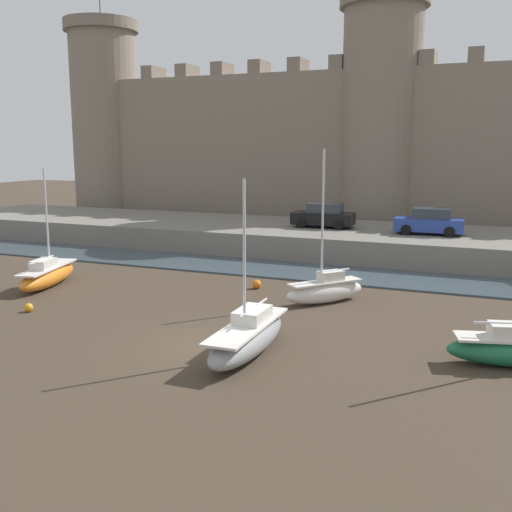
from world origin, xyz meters
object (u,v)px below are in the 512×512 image
sailboat_near_channel_left (48,275)px  mooring_buoy_near_channel (29,308)px  mooring_buoy_near_shore (257,284)px  car_quay_centre_west (430,222)px  sailboat_foreground_right (325,289)px  car_quay_centre_east (324,216)px  sailboat_midflat_centre (248,337)px

sailboat_near_channel_left → mooring_buoy_near_channel: bearing=-58.2°
mooring_buoy_near_shore → sailboat_near_channel_left: bearing=-160.2°
mooring_buoy_near_channel → car_quay_centre_west: size_ratio=0.09×
sailboat_foreground_right → car_quay_centre_east: 13.80m
mooring_buoy_near_shore → car_quay_centre_west: car_quay_centre_west is taller
sailboat_near_channel_left → car_quay_centre_east: (9.90, 15.37, 1.76)m
sailboat_near_channel_left → car_quay_centre_west: size_ratio=1.41×
sailboat_near_channel_left → car_quay_centre_west: sailboat_near_channel_left is taller
sailboat_near_channel_left → sailboat_midflat_centre: size_ratio=0.99×
mooring_buoy_near_channel → car_quay_centre_west: bearing=52.7°
car_quay_centre_west → sailboat_near_channel_left: bearing=-138.7°
sailboat_near_channel_left → sailboat_foreground_right: bearing=9.3°
sailboat_near_channel_left → mooring_buoy_near_shore: sailboat_near_channel_left is taller
car_quay_centre_east → car_quay_centre_west: bearing=-5.0°
sailboat_near_channel_left → mooring_buoy_near_channel: size_ratio=15.71×
sailboat_foreground_right → mooring_buoy_near_channel: 12.92m
car_quay_centre_east → sailboat_foreground_right: bearing=-73.5°
mooring_buoy_near_channel → car_quay_centre_west: car_quay_centre_west is taller
car_quay_centre_west → car_quay_centre_east: same height
sailboat_foreground_right → car_quay_centre_west: size_ratio=1.65×
sailboat_near_channel_left → sailboat_foreground_right: (13.78, 2.25, 0.02)m
sailboat_near_channel_left → mooring_buoy_near_shore: 10.53m
car_quay_centre_west → car_quay_centre_east: (-6.93, 0.60, 0.00)m
car_quay_centre_west → mooring_buoy_near_channel: bearing=-127.3°
car_quay_centre_west → sailboat_foreground_right: bearing=-103.7°
sailboat_near_channel_left → sailboat_foreground_right: size_ratio=0.86×
sailboat_midflat_centre → car_quay_centre_east: 21.03m
sailboat_near_channel_left → mooring_buoy_near_channel: sailboat_near_channel_left is taller
sailboat_midflat_centre → car_quay_centre_east: size_ratio=1.43×
car_quay_centre_east → sailboat_near_channel_left: bearing=-122.8°
car_quay_centre_east → mooring_buoy_near_shore: bearing=-90.0°
sailboat_midflat_centre → mooring_buoy_near_shore: bearing=110.5°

